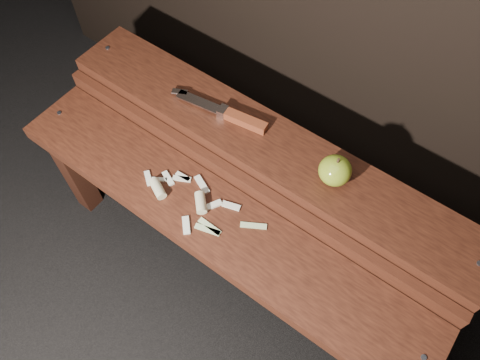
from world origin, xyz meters
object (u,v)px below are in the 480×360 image
Objects in this scene: bench_front_tier at (212,232)px; apple at (335,170)px; knife at (233,116)px; bench_rear_tier at (263,160)px.

bench_front_tier is 0.35m from apple.
apple reaches higher than bench_front_tier.
knife is at bearing 178.79° from apple.
bench_front_tier is 0.23m from bench_rear_tier.
bench_front_tier is at bearing -130.16° from apple.
bench_rear_tier is (0.00, 0.23, 0.06)m from bench_front_tier.
apple is 0.30m from knife.
knife is (-0.11, 0.01, 0.10)m from bench_rear_tier.
bench_rear_tier is 14.45× the size of apple.
apple reaches higher than knife.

